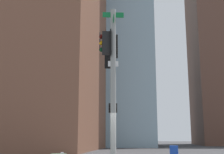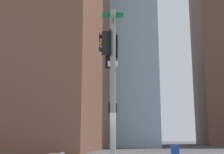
% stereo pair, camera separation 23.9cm
% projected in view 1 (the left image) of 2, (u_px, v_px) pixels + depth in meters
% --- Properties ---
extents(signal_pole_assembly, '(1.31, 4.37, 7.16)m').
position_uv_depth(signal_pole_assembly, '(111.00, 63.00, 14.16)').
color(signal_pole_assembly, gray).
rests_on(signal_pole_assembly, ground_plane).
extents(building_brick_nearside, '(23.44, 20.98, 37.21)m').
position_uv_depth(building_brick_nearside, '(16.00, 11.00, 41.55)').
color(building_brick_nearside, brown).
rests_on(building_brick_nearside, ground_plane).
extents(building_brick_farside, '(21.95, 15.42, 31.20)m').
position_uv_depth(building_brick_farside, '(57.00, 68.00, 62.90)').
color(building_brick_farside, brown).
rests_on(building_brick_farside, ground_plane).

